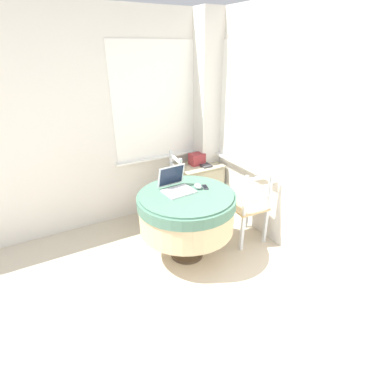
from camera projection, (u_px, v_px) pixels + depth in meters
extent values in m
cube|color=silver|center=(43.00, 132.00, 3.28)|extent=(4.31, 0.06, 2.55)
cube|color=white|center=(155.00, 102.00, 3.75)|extent=(1.10, 0.01, 1.42)
cube|color=white|center=(159.00, 158.00, 4.04)|extent=(1.18, 0.07, 0.02)
cube|color=silver|center=(367.00, 162.00, 2.43)|extent=(0.06, 4.62, 2.55)
cube|color=white|center=(249.00, 107.00, 3.47)|extent=(0.01, 1.10, 1.42)
cube|color=white|center=(242.00, 165.00, 3.77)|extent=(0.07, 1.18, 0.02)
cube|color=silver|center=(207.00, 116.00, 4.05)|extent=(0.28, 0.28, 2.55)
cylinder|color=#4C3D2D|center=(187.00, 253.00, 3.38)|extent=(0.36, 0.36, 0.03)
cylinder|color=#4C3D2D|center=(187.00, 225.00, 3.21)|extent=(0.11, 0.11, 0.72)
cylinder|color=#CCB284|center=(187.00, 212.00, 3.14)|extent=(1.00, 1.00, 0.39)
cylinder|color=#4C7560|center=(187.00, 200.00, 3.08)|extent=(1.02, 1.02, 0.11)
cylinder|color=#4C7560|center=(187.00, 194.00, 3.05)|extent=(0.97, 0.97, 0.02)
cube|color=silver|center=(179.00, 191.00, 3.08)|extent=(0.32, 0.26, 0.02)
cube|color=silver|center=(178.00, 190.00, 3.08)|extent=(0.27, 0.16, 0.00)
cube|color=silver|center=(171.00, 176.00, 3.13)|extent=(0.30, 0.09, 0.23)
cube|color=#192338|center=(171.00, 176.00, 3.13)|extent=(0.27, 0.07, 0.20)
ellipsoid|color=silver|center=(198.00, 186.00, 3.15)|extent=(0.07, 0.10, 0.05)
cube|color=#2D2D33|center=(205.00, 187.00, 3.18)|extent=(0.08, 0.13, 0.01)
cube|color=black|center=(205.00, 186.00, 3.18)|extent=(0.06, 0.09, 0.00)
cube|color=tan|center=(163.00, 192.00, 3.82)|extent=(0.45, 0.42, 0.02)
cube|color=silver|center=(147.00, 205.00, 3.98)|extent=(0.04, 0.04, 0.44)
cube|color=silver|center=(154.00, 217.00, 3.71)|extent=(0.04, 0.04, 0.44)
cube|color=silver|center=(172.00, 200.00, 4.12)|extent=(0.04, 0.04, 0.44)
cube|color=silver|center=(181.00, 211.00, 3.85)|extent=(0.04, 0.04, 0.44)
cube|color=silver|center=(171.00, 168.00, 3.91)|extent=(0.03, 0.03, 0.47)
cube|color=silver|center=(181.00, 177.00, 3.64)|extent=(0.03, 0.03, 0.47)
cube|color=silver|center=(176.00, 159.00, 3.70)|extent=(0.05, 0.33, 0.04)
cube|color=silver|center=(176.00, 168.00, 3.75)|extent=(0.05, 0.33, 0.04)
cube|color=silver|center=(176.00, 177.00, 3.81)|extent=(0.05, 0.33, 0.04)
cube|color=tan|center=(246.00, 206.00, 3.49)|extent=(0.41, 0.44, 0.02)
cube|color=silver|center=(247.00, 212.00, 3.81)|extent=(0.04, 0.04, 0.44)
cube|color=silver|center=(225.00, 218.00, 3.67)|extent=(0.04, 0.04, 0.44)
cube|color=silver|center=(265.00, 226.00, 3.51)|extent=(0.04, 0.04, 0.44)
cube|color=silver|center=(242.00, 233.00, 3.38)|extent=(0.04, 0.04, 0.44)
cube|color=silver|center=(270.00, 190.00, 3.31)|extent=(0.03, 0.03, 0.47)
cube|color=silver|center=(245.00, 196.00, 3.17)|extent=(0.03, 0.03, 0.47)
cube|color=silver|center=(260.00, 178.00, 3.16)|extent=(0.33, 0.04, 0.04)
cube|color=silver|center=(258.00, 188.00, 3.21)|extent=(0.33, 0.04, 0.04)
cube|color=silver|center=(257.00, 198.00, 3.27)|extent=(0.33, 0.04, 0.04)
cube|color=beige|center=(198.00, 187.00, 4.28)|extent=(0.59, 0.44, 0.63)
cube|color=beige|center=(198.00, 165.00, 4.14)|extent=(0.62, 0.47, 0.02)
cube|color=beige|center=(207.00, 179.00, 4.01)|extent=(0.52, 0.01, 0.18)
sphere|color=olive|center=(207.00, 179.00, 4.01)|extent=(0.02, 0.02, 0.02)
cube|color=beige|center=(207.00, 193.00, 4.10)|extent=(0.52, 0.01, 0.18)
sphere|color=olive|center=(207.00, 193.00, 4.10)|extent=(0.02, 0.02, 0.02)
cube|color=beige|center=(206.00, 206.00, 4.20)|extent=(0.52, 0.01, 0.18)
sphere|color=olive|center=(207.00, 206.00, 4.19)|extent=(0.02, 0.02, 0.02)
cube|color=#9E3338|center=(197.00, 159.00, 4.11)|extent=(0.20, 0.15, 0.16)
cube|color=#3F3F44|center=(205.00, 165.00, 4.10)|extent=(0.13, 0.20, 0.02)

